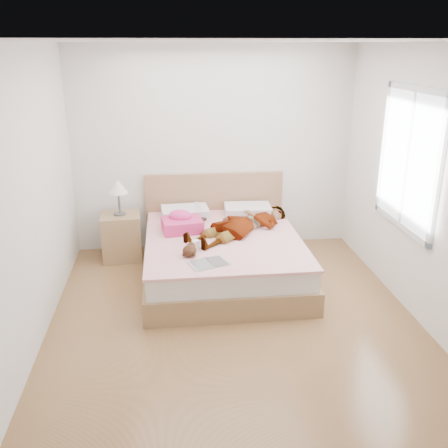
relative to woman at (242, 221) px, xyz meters
name	(u,v)px	position (x,y,z in m)	size (l,w,h in m)	color
ground	(234,319)	(-0.25, -1.15, -0.62)	(4.00, 4.00, 0.00)	#4D3118
woman	(242,221)	(0.00, 0.00, 0.00)	(0.58, 1.54, 0.21)	white
hair	(192,216)	(-0.57, 0.45, -0.07)	(0.39, 0.48, 0.07)	black
phone	(198,205)	(-0.50, 0.40, 0.09)	(0.05, 0.11, 0.01)	silver
room_shell	(409,160)	(1.52, -0.85, 0.88)	(4.00, 4.00, 4.00)	white
bed	(222,253)	(-0.25, -0.12, -0.34)	(1.80, 2.08, 1.00)	olive
towel	(182,223)	(-0.71, 0.05, -0.01)	(0.50, 0.42, 0.24)	#DC3B86
magazine	(209,263)	(-0.48, -0.93, -0.10)	(0.44, 0.36, 0.02)	silver
coffee_mug	(196,244)	(-0.58, -0.52, -0.06)	(0.13, 0.10, 0.09)	white
plush_toy	(190,250)	(-0.66, -0.70, -0.04)	(0.17, 0.24, 0.12)	black
nightstand	(121,233)	(-1.46, 0.50, -0.27)	(0.51, 0.46, 1.03)	olive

